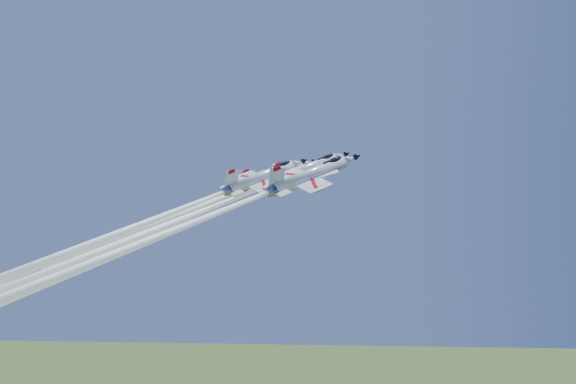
# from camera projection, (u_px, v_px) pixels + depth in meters

# --- Properties ---
(jet_lead) EXTENTS (40.88, 34.18, 49.63)m
(jet_lead) POSITION_uv_depth(u_px,v_px,m) (180.00, 220.00, 102.14)
(jet_lead) COLOR white
(jet_left) EXTENTS (31.80, 25.49, 32.54)m
(jet_left) POSITION_uv_depth(u_px,v_px,m) (200.00, 206.00, 110.13)
(jet_left) COLOR white
(jet_right) EXTENTS (44.38, 37.18, 54.31)m
(jet_right) POSITION_uv_depth(u_px,v_px,m) (156.00, 238.00, 91.29)
(jet_right) COLOR white
(jet_slot) EXTENTS (34.72, 28.51, 39.27)m
(jet_slot) POSITION_uv_depth(u_px,v_px,m) (157.00, 218.00, 97.73)
(jet_slot) COLOR white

